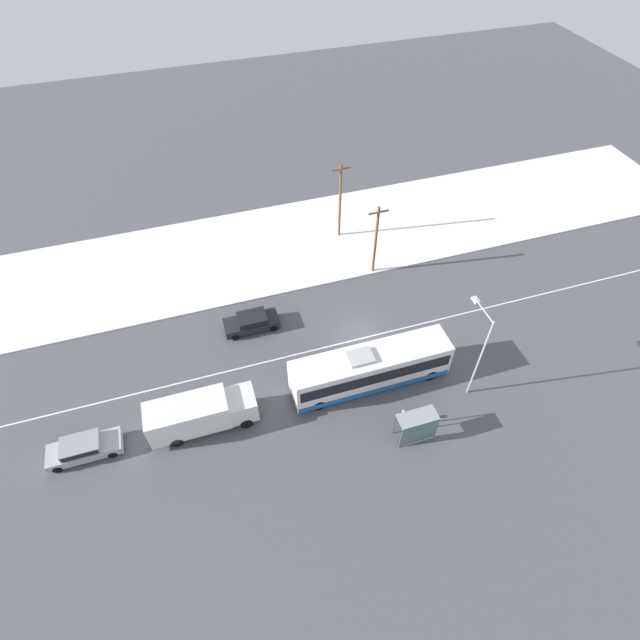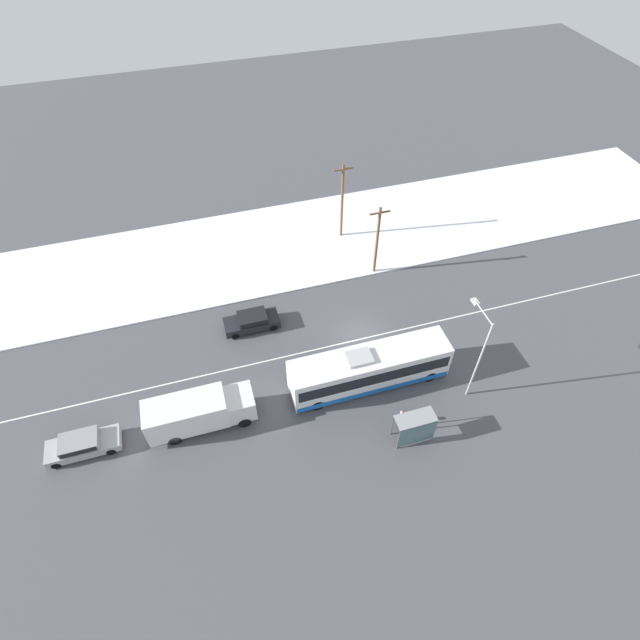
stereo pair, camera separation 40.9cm
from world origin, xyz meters
name	(u,v)px [view 1 (the left image)]	position (x,y,z in m)	size (l,w,h in m)	color
ground_plane	(360,339)	(0.00, 0.00, 0.00)	(120.00, 120.00, 0.00)	#4C4C51
snow_lot	(313,239)	(0.00, 13.26, 0.06)	(80.00, 12.77, 0.12)	white
lane_marking_center	(360,339)	(0.00, 0.00, 0.00)	(60.00, 0.12, 0.00)	silver
city_bus	(370,368)	(-0.88, -4.12, 1.68)	(11.75, 2.57, 3.44)	white
box_truck	(200,413)	(-13.29, -4.12, 1.57)	(7.37, 2.30, 2.81)	silver
sedan_car	(252,321)	(-8.06, 3.77, 0.77)	(4.44, 1.80, 1.41)	black
parked_car_near_truck	(83,447)	(-21.09, -3.89, 0.78)	(4.77, 1.80, 1.41)	#9E9EA3
pedestrian_at_stop	(403,415)	(0.02, -8.09, 0.99)	(0.58, 0.26, 1.62)	#23232D
bus_shelter	(418,426)	(0.42, -9.49, 1.67)	(2.69, 1.20, 2.40)	gray
streetlamp	(479,345)	(5.70, -6.69, 4.88)	(0.36, 2.59, 7.78)	#9EA3A8
utility_pole_roadside	(376,239)	(3.89, 7.24, 3.69)	(1.80, 0.24, 7.01)	brown
utility_pole_snowlot	(340,200)	(2.63, 13.09, 4.10)	(1.80, 0.24, 7.83)	brown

